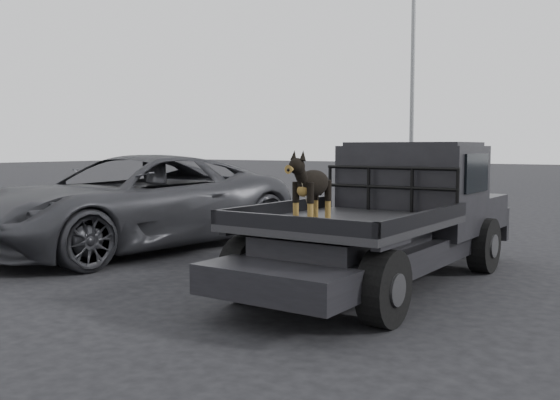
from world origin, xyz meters
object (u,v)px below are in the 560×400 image
Objects in this scene: flatbed_ute at (382,248)px; floodlight_near at (413,20)px; dog at (312,189)px; parked_suv at (133,202)px.

flatbed_ute is 20.91m from floodlight_near.
dog is at bearing -70.03° from floodlight_near.
dog is (-0.14, -1.45, 0.83)m from flatbed_ute.
dog reaches higher than parked_suv.
dog is 21.91m from floodlight_near.
dog is 0.06× the size of floodlight_near.
parked_suv is (-4.53, 1.57, -0.49)m from dog.
flatbed_ute is 7.30× the size of dog.
parked_suv is 19.53m from floodlight_near.
floodlight_near reaches higher than flatbed_ute.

